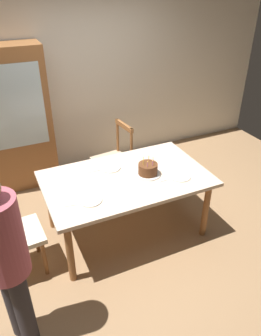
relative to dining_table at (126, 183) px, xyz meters
The scene contains 14 objects.
ground 0.66m from the dining_table, ahead, with size 6.40×6.40×0.00m, color #93704C.
back_wall 1.96m from the dining_table, 90.00° to the left, with size 6.40×0.10×2.60m, color silver.
dining_table is the anchor object (origin of this frame).
birthday_cake 0.28m from the dining_table, 11.39° to the right, with size 0.28×0.28×0.20m.
plate_near_celebrant 0.54m from the dining_table, 153.61° to the right, with size 0.22×0.22×0.01m, color silver.
plate_far_side 0.27m from the dining_table, 110.12° to the left, with size 0.22×0.22×0.01m, color silver.
plate_near_guest 0.58m from the dining_table, 24.46° to the right, with size 0.22×0.22×0.01m, color silver.
fork_near_celebrant 0.69m from the dining_table, 159.75° to the right, with size 0.18×0.02×0.01m, color silver.
fork_far_side 0.36m from the dining_table, 134.24° to the left, with size 0.18×0.02×0.01m, color silver.
fork_near_guest 0.44m from the dining_table, 31.87° to the right, with size 0.18×0.02×0.01m, color silver.
chair_spindle_back 0.90m from the dining_table, 77.22° to the left, with size 0.49×0.49×0.95m.
chair_upholstered 1.27m from the dining_table, behind, with size 0.47×0.46×0.95m.
person_celebrant 1.54m from the dining_table, 147.65° to the right, with size 0.32×0.32×1.56m.
china_cabinet 1.87m from the dining_table, 122.67° to the left, with size 1.10×0.45×1.90m.
Camera 1 is at (-1.16, -2.64, 2.59)m, focal length 34.39 mm.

